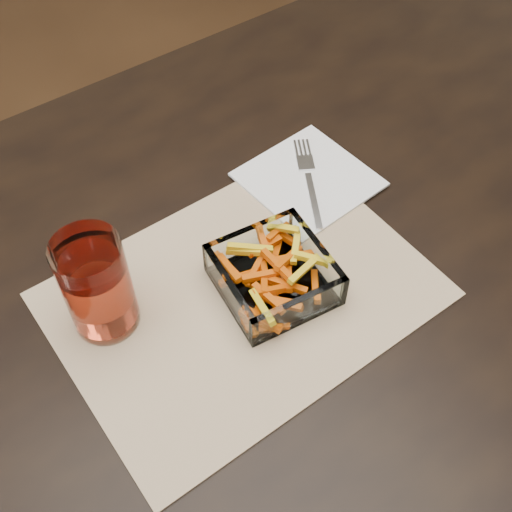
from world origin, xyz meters
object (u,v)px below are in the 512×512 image
object	(u,v)px
dining_table	(265,286)
fork	(309,179)
tumbler	(98,288)
glass_bowl	(274,277)

from	to	relation	value
dining_table	fork	size ratio (longest dim) A/B	9.94
dining_table	fork	bearing A→B (deg)	26.49
fork	tumbler	bearing A→B (deg)	-143.65
dining_table	tumbler	distance (m)	0.27
dining_table	tumbler	world-z (taller)	tumbler
fork	glass_bowl	bearing A→B (deg)	-112.01
glass_bowl	tumbler	size ratio (longest dim) A/B	1.06
tumbler	fork	distance (m)	0.35
dining_table	fork	distance (m)	0.17
glass_bowl	fork	bearing A→B (deg)	37.80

